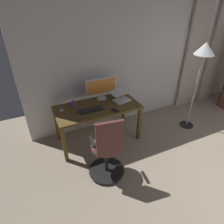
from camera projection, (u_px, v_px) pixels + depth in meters
The scene contains 12 objects.
back_room_partition at pixel (170, 53), 4.18m from camera, with size 6.26×0.10×2.68m, color silver.
curtain_left_panel at pixel (216, 53), 4.62m from camera, with size 0.43×0.06×2.47m, color beige.
curtain_right_panel at pixel (194, 56), 4.37m from camera, with size 0.50×0.06×2.47m, color beige.
desk at pixel (97, 111), 3.46m from camera, with size 1.50×0.72×0.73m.
office_chair at pixel (107, 151), 2.76m from camera, with size 0.56×0.56×1.10m.
computer_monitor at pixel (101, 87), 3.55m from camera, with size 0.60×0.18×0.41m.
computer_keyboard at pixel (91, 110), 3.29m from camera, with size 0.43×0.14×0.02m, color #232328.
laptop at pixel (121, 97), 3.60m from camera, with size 0.36×0.38×0.15m.
computer_mouse at pixel (62, 110), 3.26m from camera, with size 0.06×0.10×0.04m, color #B7BCC1.
cell_phone_face_up at pixel (115, 110), 3.29m from camera, with size 0.07×0.14×0.01m, color black.
mug_tea at pixel (73, 103), 3.41m from camera, with size 0.13×0.08×0.10m.
floor_lamp at pixel (203, 57), 3.40m from camera, with size 0.35×0.35×1.74m.
Camera 1 is at (2.93, 0.22, 2.43)m, focal length 30.78 mm.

